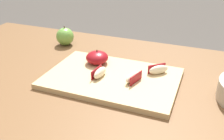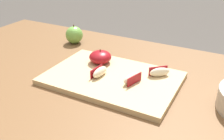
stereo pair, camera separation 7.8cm
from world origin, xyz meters
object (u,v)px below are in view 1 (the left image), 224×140
cutting_board (112,78)px  apple_half_skin_up (97,58)px  apple_wedge_near_knife (158,70)px  apple_wedge_middle (133,77)px  whole_apple_granny_green (65,37)px  apple_wedge_left (100,72)px

cutting_board → apple_half_skin_up: bearing=140.3°
cutting_board → apple_wedge_near_knife: 0.15m
cutting_board → apple_wedge_middle: size_ratio=5.94×
apple_wedge_middle → whole_apple_granny_green: 0.42m
apple_wedge_near_knife → whole_apple_granny_green: 0.44m
cutting_board → apple_wedge_middle: 0.07m
cutting_board → whole_apple_granny_green: whole_apple_granny_green is taller
cutting_board → apple_half_skin_up: size_ratio=5.31×
apple_half_skin_up → apple_wedge_near_knife: (0.21, 0.00, -0.01)m
whole_apple_granny_green → cutting_board: bearing=-36.0°
apple_wedge_left → whole_apple_granny_green: size_ratio=0.83×
cutting_board → whole_apple_granny_green: (-0.29, 0.21, 0.03)m
apple_wedge_near_knife → whole_apple_granny_green: whole_apple_granny_green is taller
apple_half_skin_up → apple_wedge_near_knife: bearing=0.1°
apple_wedge_near_knife → whole_apple_granny_green: (-0.42, 0.14, 0.01)m
cutting_board → whole_apple_granny_green: 0.36m
cutting_board → apple_wedge_left: apple_wedge_left is taller
apple_half_skin_up → apple_wedge_left: (0.05, -0.08, -0.01)m
apple_wedge_left → apple_wedge_near_knife: bearing=27.1°
apple_wedge_left → apple_wedge_middle: 0.10m
cutting_board → apple_wedge_middle: (0.07, -0.01, 0.02)m
apple_wedge_near_knife → apple_wedge_middle: 0.10m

